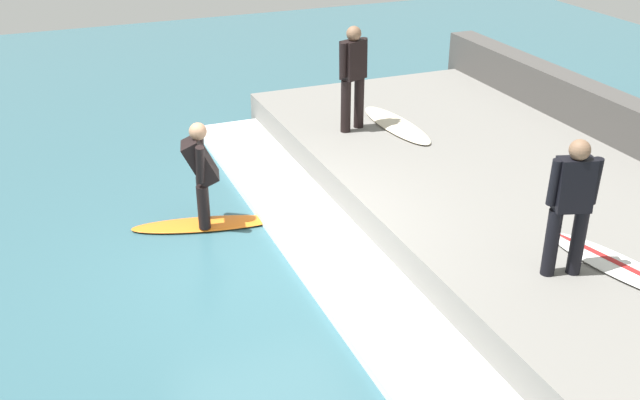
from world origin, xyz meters
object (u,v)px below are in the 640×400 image
object	(u,v)px
surfer_riding	(201,169)
surfer_waiting_far	(571,201)
surfboard_waiting_far	(619,266)
surfboard_riding	(205,224)
surfboard_waiting_near	(396,125)
surfer_waiting_near	(353,73)

from	to	relation	value
surfer_riding	surfer_waiting_far	distance (m)	4.77
surfer_riding	surfboard_waiting_far	world-z (taller)	surfer_riding
surfboard_waiting_far	surfboard_riding	bearing A→B (deg)	135.93
surfboard_waiting_near	surfer_waiting_far	distance (m)	4.89
surfboard_waiting_near	surfer_riding	bearing A→B (deg)	-160.75
surfboard_riding	surfboard_waiting_near	world-z (taller)	surfboard_waiting_near
surfboard_riding	surfboard_waiting_near	xyz separation A→B (m)	(3.60, 1.26, 0.53)
surfboard_riding	surfboard_waiting_far	world-z (taller)	surfboard_waiting_far
surfboard_riding	surfboard_waiting_near	distance (m)	3.85
surfer_waiting_far	surfboard_waiting_far	xyz separation A→B (m)	(0.67, -0.16, -0.86)
surfer_waiting_far	surfboard_waiting_far	bearing A→B (deg)	-13.42
surfboard_waiting_near	surfer_waiting_far	xyz separation A→B (m)	(-0.45, -4.80, 0.86)
surfboard_riding	surfer_riding	xyz separation A→B (m)	(-0.00, 0.00, 0.84)
surfboard_waiting_near	surfer_waiting_far	world-z (taller)	surfer_waiting_far
surfer_waiting_far	surfboard_waiting_near	bearing A→B (deg)	84.68
surfer_riding	surfboard_waiting_far	bearing A→B (deg)	-44.07
surfboard_riding	surfer_waiting_far	world-z (taller)	surfer_waiting_far
surfer_riding	surfer_waiting_near	xyz separation A→B (m)	(2.86, 1.41, 0.62)
surfboard_riding	surfer_waiting_far	bearing A→B (deg)	-48.35
surfboard_riding	surfer_waiting_far	distance (m)	4.94
surfer_waiting_near	surfboard_waiting_near	xyz separation A→B (m)	(0.74, -0.16, -0.92)
surfer_riding	surfer_waiting_near	distance (m)	3.25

